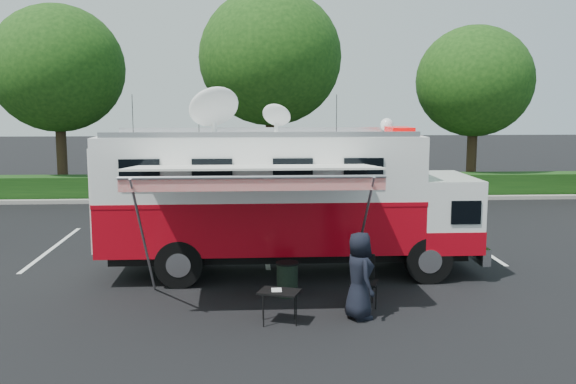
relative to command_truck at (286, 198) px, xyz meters
name	(u,v)px	position (x,y,z in m)	size (l,w,h in m)	color
ground_plane	(289,272)	(0.08, 0.00, -1.83)	(120.00, 120.00, 0.00)	black
back_border	(297,80)	(1.22, 12.90, 3.17)	(60.00, 6.14, 8.87)	#9E998E
stall_lines	(265,245)	(-0.42, 3.00, -1.83)	(24.12, 5.50, 0.01)	silver
command_truck	(286,198)	(0.00, 0.00, 0.00)	(8.90, 2.45, 4.27)	black
awning	(253,172)	(-0.80, -2.54, 0.92)	(4.86, 2.52, 2.93)	silver
person	(359,318)	(1.20, -3.35, -1.83)	(0.82, 0.53, 1.68)	black
folding_table	(279,293)	(-0.33, -3.53, -1.25)	(0.87, 0.74, 0.63)	black
folding_chair	(364,275)	(1.44, -2.53, -1.21)	(0.62, 0.66, 1.04)	black
trash_bin	(287,279)	(-0.08, -1.85, -1.46)	(0.49, 0.49, 0.74)	black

